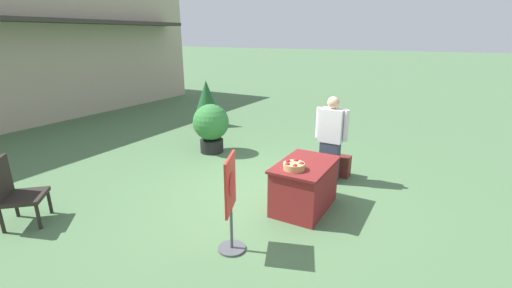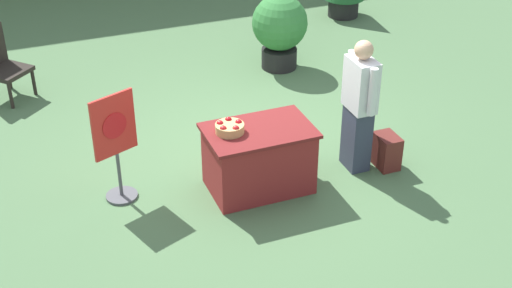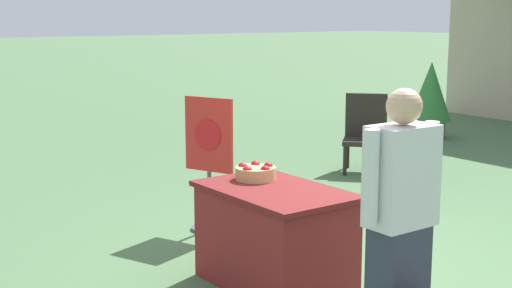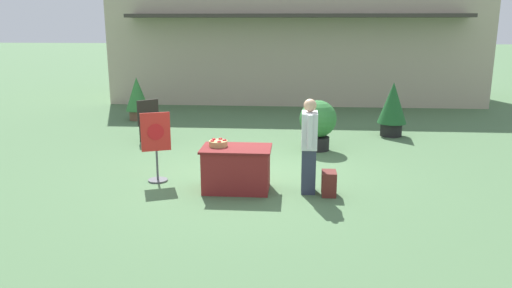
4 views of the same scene
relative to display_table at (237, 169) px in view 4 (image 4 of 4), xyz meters
name	(u,v)px [view 4 (image 4 of 4)]	position (x,y,z in m)	size (l,w,h in m)	color
ground_plane	(249,176)	(0.14, 0.82, -0.39)	(120.00, 120.00, 0.00)	#4C7047
storefront_building	(296,32)	(0.96, 11.35, 2.09)	(13.18, 5.63, 4.96)	#B7A88E
display_table	(237,169)	(0.00, 0.00, 0.00)	(1.20, 0.78, 0.77)	maroon
apple_basket	(218,143)	(-0.32, 0.06, 0.44)	(0.32, 0.32, 0.13)	tan
person_visitor	(309,146)	(1.25, 0.00, 0.44)	(0.26, 0.61, 1.63)	#33384C
backpack	(329,183)	(1.60, -0.14, -0.18)	(0.24, 0.34, 0.42)	maroon
poster_board	(156,145)	(-1.52, 0.39, 0.30)	(0.51, 0.36, 1.29)	#4C4C51
patio_chair	(151,120)	(-2.53, 3.49, 0.15)	(0.78, 0.78, 1.02)	#28231E
potted_plant_near_right	(318,122)	(1.52, 2.96, 0.27)	(0.85, 0.85, 1.15)	black
potted_plant_near_left	(393,107)	(3.49, 4.59, 0.37)	(0.74, 0.74, 1.39)	black
potted_plant_far_right	(137,97)	(-3.73, 6.20, 0.31)	(0.70, 0.70, 1.28)	brown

